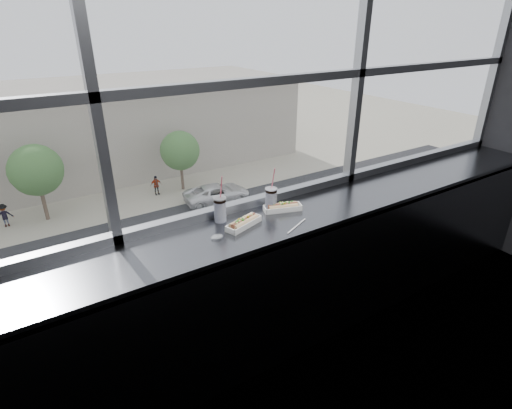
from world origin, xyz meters
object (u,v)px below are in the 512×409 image
soda_cup_right (271,198)px  car_near_c (76,295)px  wrapper (217,237)px  car_near_d (220,249)px  loose_straw (297,226)px  car_far_c (217,190)px  hotdog_tray_right (283,207)px  hotdog_tray_left (244,222)px  soda_cup_left (220,208)px  car_near_e (320,217)px  tree_center (36,170)px  pedestrian_b (4,213)px  pedestrian_d (156,183)px  tree_right (180,151)px

soda_cup_right → car_near_c: size_ratio=0.06×
wrapper → car_near_c: wrapper is taller
car_near_c → car_near_d: bearing=-93.6°
car_near_c → loose_straw: bearing=177.8°
soda_cup_right → car_far_c: soda_cup_right is taller
hotdog_tray_right → car_far_c: hotdog_tray_right is taller
hotdog_tray_left → soda_cup_left: bearing=103.4°
hotdog_tray_right → car_near_e: 24.93m
car_near_e → tree_center: size_ratio=1.04×
soda_cup_left → car_near_e: 25.19m
car_near_d → tree_center: (-7.96, 12.00, 2.85)m
hotdog_tray_left → car_far_c: bearing=45.6°
hotdog_tray_right → pedestrian_b: 30.77m
car_near_e → hotdog_tray_right: bearing=141.8°
pedestrian_d → pedestrian_b: bearing=178.5°
wrapper → car_near_e: (15.98, 16.30, -11.07)m
hotdog_tray_right → tree_right: size_ratio=0.06×
pedestrian_d → soda_cup_right: bearing=-105.8°
hotdog_tray_left → loose_straw: (0.30, -0.20, -0.02)m
wrapper → soda_cup_right: bearing=16.8°
hotdog_tray_right → tree_center: bearing=109.4°
hotdog_tray_right → soda_cup_right: 0.11m
car_near_d → car_near_e: car_near_e is taller
loose_straw → car_far_c: size_ratio=0.04×
hotdog_tray_left → soda_cup_left: 0.20m
pedestrian_b → soda_cup_right: bearing=95.9°
pedestrian_d → car_near_d: bearing=-91.9°
pedestrian_d → tree_center: size_ratio=0.35×
wrapper → tree_center: 29.48m
hotdog_tray_right → tree_right: (10.26, 28.20, -8.65)m
pedestrian_d → car_far_c: bearing=-48.9°
car_near_e → car_far_c: bearing=31.2°
soda_cup_left → tree_center: (0.04, 28.10, -8.35)m
soda_cup_left → wrapper: size_ratio=3.73×
car_far_c → tree_center: size_ratio=1.03×
loose_straw → tree_center: bearing=66.5°
car_near_c → pedestrian_d: bearing=-38.5°
hotdog_tray_right → pedestrian_d: 31.39m
hotdog_tray_left → hotdog_tray_right: size_ratio=1.01×
car_near_d → car_far_c: (3.97, 8.00, 0.04)m
car_near_e → pedestrian_d: 14.19m
hotdog_tray_left → soda_cup_right: soda_cup_right is taller
loose_straw → car_near_e: size_ratio=0.04×
hotdog_tray_left → car_near_e: (15.75, 16.25, -11.08)m
car_near_e → tree_right: (-5.12, 12.00, 2.44)m
car_near_d → tree_center: size_ratio=0.99×
loose_straw → pedestrian_b: bearing=71.6°
hotdog_tray_left → hotdog_tray_right: same height
wrapper → car_far_c: 29.32m
soda_cup_left → pedestrian_b: bearing=95.1°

